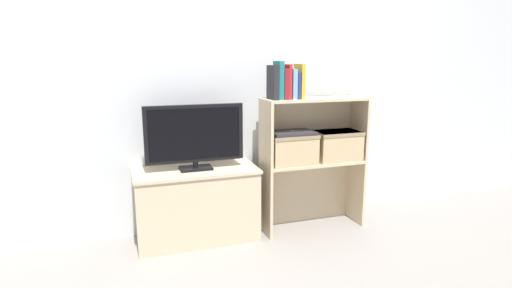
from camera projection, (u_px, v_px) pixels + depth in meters
The scene contains 17 objects.
ground_plane at pixel (262, 241), 2.81m from camera, with size 16.00×16.00×0.00m, color gray.
wall_back at pixel (244, 67), 2.94m from camera, with size 10.00×0.05×2.40m.
tv_stand at pixel (197, 204), 2.80m from camera, with size 0.85×0.39×0.51m.
tv at pixel (195, 135), 2.69m from camera, with size 0.67×0.14×0.45m.
bookshelf_lower_tier at pixel (309, 185), 3.05m from camera, with size 0.77×0.26×0.51m.
bookshelf_upper_tier at pixel (311, 121), 2.95m from camera, with size 0.77×0.26×0.47m.
book_charcoal at pixel (273, 82), 2.71m from camera, with size 0.04×0.16×0.23m.
book_teal at pixel (279, 80), 2.72m from camera, with size 0.03×0.13×0.26m.
book_maroon at pixel (283, 84), 2.74m from camera, with size 0.03×0.13×0.21m.
book_crimson at pixel (287, 82), 2.74m from camera, with size 0.02×0.12×0.24m.
book_skyblue at pixel (292, 84), 2.76m from camera, with size 0.03×0.14×0.21m.
book_navy at pixel (296, 86), 2.77m from camera, with size 0.02×0.14×0.18m.
book_mustard at pixel (299, 81), 2.77m from camera, with size 0.03×0.15×0.24m.
baby_monitor at pixel (355, 89), 2.95m from camera, with size 0.05×0.03×0.14m.
storage_basket_left at pixel (292, 147), 2.87m from camera, with size 0.34×0.23×0.22m.
storage_basket_right at pixel (336, 144), 2.98m from camera, with size 0.34×0.23×0.22m.
laptop at pixel (292, 133), 2.84m from camera, with size 0.31×0.21×0.02m.
Camera 1 is at (-0.87, -2.46, 1.25)m, focal length 28.00 mm.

